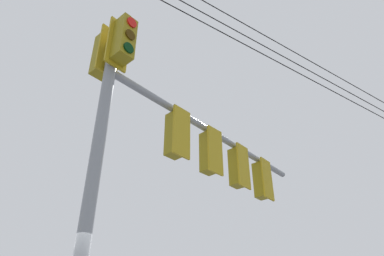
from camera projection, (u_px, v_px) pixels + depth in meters
The scene contains 1 object.
signal_mast_assembly at pixel (178, 142), 6.71m from camera, with size 4.49×4.87×6.31m.
Camera 1 is at (5.41, 0.61, 1.35)m, focal length 32.67 mm.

